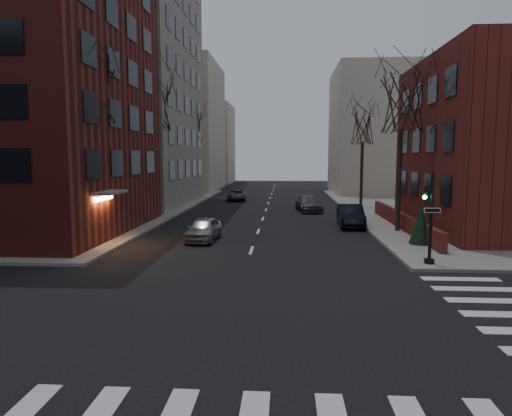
{
  "coord_description": "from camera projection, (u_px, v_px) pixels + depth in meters",
  "views": [
    {
      "loc": [
        1.69,
        -10.91,
        4.78
      ],
      "look_at": [
        0.13,
        13.68,
        2.0
      ],
      "focal_mm": 32.0,
      "sensor_mm": 36.0,
      "label": 1
    }
  ],
  "objects": [
    {
      "name": "streetlamp_near",
      "position": [
        150.0,
        164.0,
        33.32
      ],
      "size": [
        0.36,
        0.36,
        6.28
      ],
      "color": "black",
      "rests_on": "sidewalk_far_left"
    },
    {
      "name": "car_lane_gray",
      "position": [
        309.0,
        204.0,
        40.0
      ],
      "size": [
        2.47,
        4.9,
        1.36
      ],
      "primitive_type": "imported",
      "rotation": [
        0.0,
        0.0,
        0.12
      ],
      "color": "#424247",
      "rests_on": "ground"
    },
    {
      "name": "streetlamp_far",
      "position": [
        200.0,
        161.0,
        53.16
      ],
      "size": [
        0.36,
        0.36,
        6.28
      ],
      "color": "black",
      "rests_on": "sidewalk_far_left"
    },
    {
      "name": "parked_sedan",
      "position": [
        351.0,
        216.0,
        31.21
      ],
      "size": [
        1.76,
        4.65,
        1.51
      ],
      "primitive_type": "imported",
      "rotation": [
        0.0,
        0.0,
        -0.03
      ],
      "color": "black",
      "rests_on": "ground"
    },
    {
      "name": "ground",
      "position": [
        216.0,
        348.0,
        11.47
      ],
      "size": [
        160.0,
        160.0,
        0.0
      ],
      "primitive_type": "plane",
      "color": "black",
      "rests_on": "ground"
    },
    {
      "name": "tree_left_a",
      "position": [
        94.0,
        89.0,
        24.95
      ],
      "size": [
        4.18,
        4.18,
        10.26
      ],
      "color": "#2D231C",
      "rests_on": "sidewalk_far_left"
    },
    {
      "name": "building_distant_lb",
      "position": [
        204.0,
        144.0,
        82.9
      ],
      "size": [
        10.0,
        12.0,
        14.0
      ],
      "primitive_type": "cube",
      "color": "beige",
      "rests_on": "ground"
    },
    {
      "name": "building_distant_ra",
      "position": [
        388.0,
        132.0,
        59.21
      ],
      "size": [
        14.0,
        14.0,
        16.0
      ],
      "primitive_type": "cube",
      "color": "beige",
      "rests_on": "ground"
    },
    {
      "name": "building_left_tan",
      "position": [
        95.0,
        62.0,
        44.68
      ],
      "size": [
        18.0,
        18.0,
        28.0
      ],
      "primitive_type": "cube",
      "color": "#9F9284",
      "rests_on": "ground"
    },
    {
      "name": "building_distant_la",
      "position": [
        170.0,
        127.0,
        65.94
      ],
      "size": [
        14.0,
        16.0,
        18.0
      ],
      "primitive_type": "cube",
      "color": "beige",
      "rests_on": "ground"
    },
    {
      "name": "evergreen_shrub",
      "position": [
        421.0,
        225.0,
        24.21
      ],
      "size": [
        1.56,
        1.56,
        1.98
      ],
      "primitive_type": "cone",
      "rotation": [
        0.0,
        0.0,
        0.4
      ],
      "color": "black",
      "rests_on": "sidewalk_far_right"
    },
    {
      "name": "sandwich_board",
      "position": [
        440.0,
        241.0,
        22.98
      ],
      "size": [
        0.38,
        0.51,
        0.8
      ],
      "primitive_type": "cube",
      "rotation": [
        0.0,
        0.0,
        0.05
      ],
      "color": "silver",
      "rests_on": "sidewalk_far_right"
    },
    {
      "name": "tree_left_c",
      "position": [
        191.0,
        127.0,
        50.79
      ],
      "size": [
        3.96,
        3.96,
        9.72
      ],
      "color": "#2D231C",
      "rests_on": "sidewalk_far_left"
    },
    {
      "name": "tree_left_b",
      "position": [
        155.0,
        105.0,
        36.8
      ],
      "size": [
        4.4,
        4.4,
        10.8
      ],
      "color": "#2D231C",
      "rests_on": "sidewalk_far_left"
    },
    {
      "name": "building_left_brick",
      "position": [
        3.0,
        87.0,
        27.79
      ],
      "size": [
        15.0,
        15.0,
        18.0
      ],
      "primitive_type": "cube",
      "color": "maroon",
      "rests_on": "ground"
    },
    {
      "name": "traffic_signal",
      "position": [
        429.0,
        224.0,
        19.67
      ],
      "size": [
        0.76,
        0.44,
        4.0
      ],
      "color": "black",
      "rests_on": "sidewalk_far_right"
    },
    {
      "name": "low_wall_right",
      "position": [
        402.0,
        220.0,
        29.65
      ],
      "size": [
        0.35,
        16.0,
        1.0
      ],
      "primitive_type": "cube",
      "color": "maroon",
      "rests_on": "sidewalk_far_right"
    },
    {
      "name": "car_lane_silver",
      "position": [
        204.0,
        229.0,
        26.03
      ],
      "size": [
        1.81,
        4.0,
        1.33
      ],
      "primitive_type": "imported",
      "rotation": [
        0.0,
        0.0,
        -0.06
      ],
      "color": "#939297",
      "rests_on": "ground"
    },
    {
      "name": "tree_right_b",
      "position": [
        363.0,
        126.0,
        41.8
      ],
      "size": [
        3.74,
        3.74,
        9.18
      ],
      "color": "#2D231C",
      "rests_on": "sidewalk_far_right"
    },
    {
      "name": "tree_right_a",
      "position": [
        402.0,
        103.0,
        27.86
      ],
      "size": [
        3.96,
        3.96,
        9.72
      ],
      "color": "#2D231C",
      "rests_on": "sidewalk_far_right"
    },
    {
      "name": "car_lane_far",
      "position": [
        236.0,
        195.0,
        49.89
      ],
      "size": [
        2.4,
        4.45,
        1.19
      ],
      "primitive_type": "imported",
      "rotation": [
        0.0,
        0.0,
        0.1
      ],
      "color": "#3B3B3F",
      "rests_on": "ground"
    }
  ]
}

